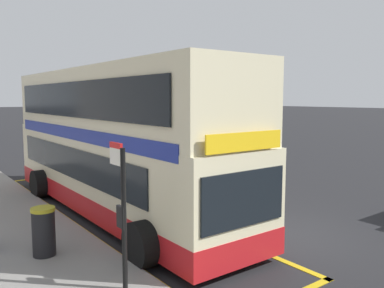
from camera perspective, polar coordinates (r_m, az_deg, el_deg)
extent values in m
plane|color=black|center=(39.54, -25.38, 0.86)|extent=(260.00, 260.00, 0.00)
cube|color=beige|center=(12.52, -11.21, -3.57)|extent=(2.44, 11.46, 2.30)
cube|color=beige|center=(12.33, -11.44, 6.08)|extent=(2.41, 11.23, 1.90)
cube|color=red|center=(12.70, -11.13, -7.35)|extent=(2.46, 11.48, 0.60)
cube|color=navy|center=(12.37, -11.34, 1.77)|extent=(2.47, 10.55, 0.36)
cube|color=black|center=(12.37, -17.24, -2.46)|extent=(0.04, 9.17, 0.90)
cube|color=black|center=(11.85, -16.89, 6.15)|extent=(0.04, 10.09, 1.00)
cube|color=black|center=(7.80, 7.57, -7.84)|extent=(2.15, 0.04, 1.10)
cube|color=yellow|center=(7.60, 7.70, 0.36)|extent=(1.95, 0.04, 0.36)
cylinder|color=black|center=(8.62, -6.90, -14.09)|extent=(0.56, 1.00, 1.00)
cylinder|color=black|center=(10.10, 6.32, -10.93)|extent=(0.56, 1.00, 1.00)
cylinder|color=black|center=(15.14, -20.87, -5.39)|extent=(0.56, 1.00, 1.00)
cylinder|color=black|center=(16.03, -11.82, -4.44)|extent=(0.56, 1.00, 1.00)
cube|color=gold|center=(12.26, -17.30, -10.44)|extent=(0.16, 13.71, 0.01)
cube|color=gold|center=(13.37, -6.05, -8.74)|extent=(0.16, 13.71, 0.01)
cube|color=gold|center=(18.95, -20.30, -4.53)|extent=(2.90, 0.16, 0.01)
cylinder|color=black|center=(7.17, -9.76, -10.72)|extent=(0.09, 0.09, 2.55)
cube|color=silver|center=(7.15, -10.86, -1.78)|extent=(0.05, 0.42, 0.30)
cube|color=red|center=(7.13, -10.90, -0.19)|extent=(0.05, 0.42, 0.10)
cube|color=black|center=(7.25, -10.13, -10.33)|extent=(0.06, 0.28, 0.40)
cylinder|color=black|center=(9.35, -20.55, -11.94)|extent=(0.48, 0.48, 0.98)
cylinder|color=#A5991E|center=(9.20, -20.69, -8.80)|extent=(0.51, 0.51, 0.08)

